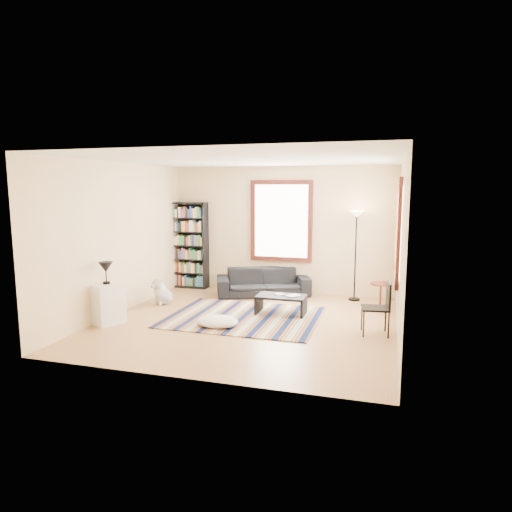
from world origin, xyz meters
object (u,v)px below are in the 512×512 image
(bookshelf, at_px, (189,245))
(dog, at_px, (163,291))
(folding_chair, at_px, (375,308))
(white_cabinet, at_px, (108,304))
(floor_lamp, at_px, (355,256))
(sofa, at_px, (263,282))
(coffee_table, at_px, (281,305))
(side_table, at_px, (380,297))
(floor_cushion, at_px, (217,321))

(bookshelf, relative_size, dog, 3.77)
(bookshelf, distance_m, folding_chair, 4.98)
(white_cabinet, bearing_deg, floor_lamp, 58.92)
(sofa, xyz_separation_m, coffee_table, (0.73, -1.40, -0.11))
(floor_lamp, height_order, folding_chair, floor_lamp)
(folding_chair, bearing_deg, side_table, 79.95)
(bookshelf, bearing_deg, coffee_table, -32.52)
(bookshelf, relative_size, white_cabinet, 2.86)
(folding_chair, relative_size, dog, 1.62)
(sofa, relative_size, coffee_table, 2.22)
(sofa, distance_m, white_cabinet, 3.45)
(bookshelf, height_order, side_table, bookshelf)
(white_cabinet, bearing_deg, folding_chair, 31.48)
(floor_lamp, relative_size, folding_chair, 2.16)
(dog, bearing_deg, coffee_table, 13.74)
(white_cabinet, bearing_deg, dog, 101.74)
(floor_cushion, bearing_deg, floor_lamp, 50.81)
(bookshelf, height_order, white_cabinet, bookshelf)
(floor_lamp, bearing_deg, white_cabinet, -143.69)
(sofa, distance_m, side_table, 2.57)
(sofa, relative_size, floor_lamp, 1.08)
(folding_chair, bearing_deg, bookshelf, 143.01)
(folding_chair, height_order, dog, folding_chair)
(bookshelf, bearing_deg, floor_cushion, -57.03)
(sofa, distance_m, coffee_table, 1.59)
(side_table, bearing_deg, floor_cushion, -144.90)
(bookshelf, height_order, dog, bookshelf)
(folding_chair, bearing_deg, floor_lamp, 94.37)
(floor_cushion, bearing_deg, coffee_table, 50.57)
(floor_cushion, relative_size, floor_lamp, 0.39)
(sofa, xyz_separation_m, white_cabinet, (-2.01, -2.81, 0.06))
(floor_cushion, relative_size, folding_chair, 0.84)
(coffee_table, xyz_separation_m, dog, (-2.46, 0.07, 0.09))
(bookshelf, distance_m, coffee_table, 3.22)
(bookshelf, distance_m, floor_cushion, 3.36)
(coffee_table, height_order, floor_lamp, floor_lamp)
(side_table, relative_size, folding_chair, 0.63)
(coffee_table, relative_size, side_table, 1.67)
(floor_cushion, xyz_separation_m, dog, (-1.60, 1.12, 0.17))
(bookshelf, xyz_separation_m, white_cabinet, (-0.12, -3.08, -0.65))
(side_table, bearing_deg, floor_lamp, 127.49)
(dog, bearing_deg, folding_chair, 4.78)
(floor_lamp, bearing_deg, bookshelf, 177.46)
(folding_chair, relative_size, white_cabinet, 1.23)
(sofa, relative_size, floor_cushion, 2.76)
(white_cabinet, bearing_deg, coffee_table, 49.78)
(sofa, bearing_deg, side_table, -36.30)
(bookshelf, bearing_deg, sofa, -8.14)
(sofa, distance_m, floor_cushion, 2.46)
(side_table, height_order, dog, side_table)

